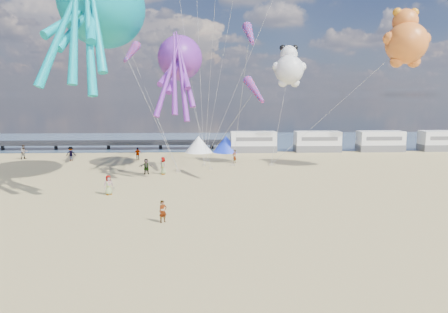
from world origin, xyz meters
The scene contains 29 objects.
ground centered at (0.00, 0.00, 0.00)m, with size 120.00×120.00×0.00m, color tan.
water centered at (0.00, 55.00, 0.02)m, with size 120.00×120.00×0.00m, color #39516D.
pier centered at (-28.00, 44.00, 1.00)m, with size 60.00×3.00×0.50m, color black.
motorhome_0 centered at (6.00, 40.00, 1.50)m, with size 6.60×2.50×3.00m, color silver.
motorhome_1 centered at (15.50, 40.00, 1.50)m, with size 6.60×2.50×3.00m, color silver.
motorhome_2 centered at (25.00, 40.00, 1.50)m, with size 6.60×2.50×3.00m, color silver.
motorhome_3 centered at (34.50, 40.00, 1.50)m, with size 6.60×2.50×3.00m, color silver.
tent_white centered at (-2.00, 40.00, 1.20)m, with size 4.00×4.00×2.40m, color white.
tent_blue centered at (2.00, 40.00, 1.20)m, with size 4.00×4.00×2.40m, color #1933CC.
standing_person centered at (-3.74, 7.66, 0.74)m, with size 0.54×0.35×1.48m, color tan.
beachgoer_0 centered at (-9.09, 15.27, 0.83)m, with size 0.61×0.40×1.66m, color #7F6659.
beachgoer_1 centered at (-24.66, 34.75, 0.93)m, with size 0.91×0.59×1.86m, color #7F6659.
beachgoer_2 centered at (-18.11, 33.12, 0.91)m, with size 0.89×0.69×1.83m, color #7F6659.
beachgoer_3 centered at (-9.67, 33.24, 0.82)m, with size 1.06×0.61×1.63m, color #7F6659.
beachgoer_4 centered at (-7.23, 24.00, 0.83)m, with size 0.97×0.40×1.66m, color #7F6659.
beachgoer_5 centered at (2.57, 30.46, 0.84)m, with size 1.56×0.50×1.68m, color #7F6659.
beachgoer_6 centered at (-5.42, 23.83, 0.92)m, with size 0.67×0.44×1.84m, color #7F6659.
sandbag_a centered at (-3.91, 24.89, 0.11)m, with size 0.50×0.35×0.22m, color gray.
sandbag_b centered at (-0.37, 26.12, 0.11)m, with size 0.50×0.35×0.22m, color gray.
sandbag_c centered at (6.79, 28.45, 0.11)m, with size 0.50×0.35×0.22m, color gray.
sandbag_d centered at (2.26, 28.63, 0.11)m, with size 0.50×0.35×0.22m, color gray.
sandbag_e centered at (-1.15, 28.47, 0.11)m, with size 0.50×0.35×0.22m, color gray.
kite_octopus_teal centered at (-10.00, 19.82, 16.18)m, with size 5.25×12.26×14.01m, color #0595A1, non-canonical shape.
kite_octopus_purple centered at (-3.64, 26.36, 12.23)m, with size 4.22×9.86×11.26m, color #6F2496, non-canonical shape.
kite_panda centered at (8.43, 27.25, 11.07)m, with size 3.93×3.70×5.55m, color silver, non-canonical shape.
kite_teddy_orange centered at (19.76, 23.54, 13.56)m, with size 5.09×4.79×7.19m, color orange, non-canonical shape.
windsock_left centered at (-9.29, 28.79, 13.03)m, with size 1.10×6.73×6.73m, color red, non-canonical shape.
windsock_mid centered at (3.37, 21.68, 14.06)m, with size 1.00×5.18×5.18m, color red, non-canonical shape.
windsock_right centered at (3.67, 19.52, 8.72)m, with size 0.90×4.36×4.36m, color red, non-canonical shape.
Camera 1 is at (-0.83, -17.84, 8.33)m, focal length 32.00 mm.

